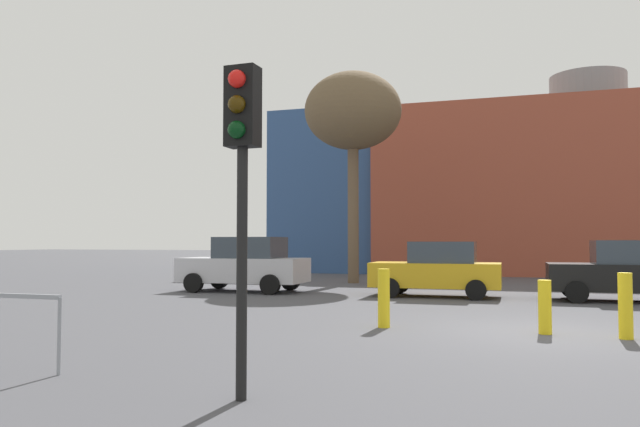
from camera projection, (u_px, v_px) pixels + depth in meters
name	position (u px, v px, depth m)	size (l,w,h in m)	color
ground_plane	(539.00, 332.00, 11.51)	(200.00, 200.00, 0.00)	#47474C
building_backdrop	(590.00, 190.00, 33.31)	(34.56, 10.14, 10.91)	#9E4733
parked_car_0	(245.00, 264.00, 21.00)	(4.35, 2.13, 1.88)	silver
parked_car_1	(437.00, 269.00, 19.02)	(3.99, 1.96, 1.73)	gold
parked_car_2	(625.00, 271.00, 17.42)	(4.07, 2.00, 1.76)	black
traffic_light_near_left	(242.00, 153.00, 6.69)	(0.37, 0.37, 3.67)	black
bare_tree_0	(353.00, 113.00, 25.63)	(4.10, 4.10, 8.90)	brown
bollard_yellow_0	(545.00, 307.00, 11.32)	(0.24, 0.24, 1.01)	yellow
bollard_yellow_1	(625.00, 306.00, 10.75)	(0.24, 0.24, 1.17)	yellow
bollard_yellow_2	(384.00, 298.00, 12.19)	(0.24, 0.24, 1.18)	yellow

